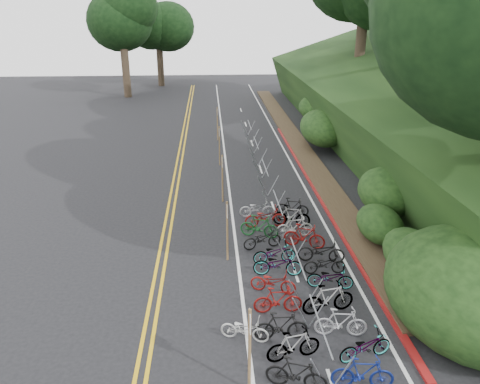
% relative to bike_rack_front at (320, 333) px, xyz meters
% --- Properties ---
extents(ground, '(120.00, 120.00, 0.00)m').
position_rel_bike_rack_front_xyz_m(ground, '(-2.95, 0.71, -0.84)').
color(ground, black).
rests_on(ground, ground).
extents(road_markings, '(7.47, 80.00, 0.01)m').
position_rel_bike_rack_front_xyz_m(road_markings, '(-2.31, 10.80, -0.83)').
color(road_markings, gold).
rests_on(road_markings, ground).
extents(red_curb, '(0.25, 28.00, 0.10)m').
position_rel_bike_rack_front_xyz_m(red_curb, '(2.75, 12.71, -0.79)').
color(red_curb, maroon).
rests_on(red_curb, ground).
extents(embankment, '(14.30, 48.14, 9.11)m').
position_rel_bike_rack_front_xyz_m(embankment, '(10.01, 19.74, 1.73)').
color(embankment, black).
rests_on(embankment, ground).
extents(bike_rack_front, '(1.13, 2.85, 1.15)m').
position_rel_bike_rack_front_xyz_m(bike_rack_front, '(0.00, 0.00, 0.00)').
color(bike_rack_front, gray).
rests_on(bike_rack_front, ground).
extents(bike_racks_rest, '(1.14, 23.00, 1.17)m').
position_rel_bike_rack_front_xyz_m(bike_racks_rest, '(0.05, 13.71, 0.02)').
color(bike_racks_rest, gray).
rests_on(bike_racks_rest, ground).
extents(signpost_near, '(0.08, 0.40, 2.51)m').
position_rel_bike_rack_front_xyz_m(signpost_near, '(-2.06, -1.10, 0.60)').
color(signpost_near, brown).
rests_on(signpost_near, ground).
extents(signposts_rest, '(0.08, 18.40, 2.50)m').
position_rel_bike_rack_front_xyz_m(signposts_rest, '(-2.35, 14.71, 0.59)').
color(signposts_rest, brown).
rests_on(signposts_rest, ground).
extents(bike_front, '(0.94, 1.57, 0.78)m').
position_rel_bike_rack_front_xyz_m(bike_front, '(-2.03, 0.90, -0.45)').
color(bike_front, beige).
rests_on(bike_front, ground).
extents(bike_valet, '(3.18, 13.88, 1.07)m').
position_rel_bike_rack_front_xyz_m(bike_valet, '(0.08, 3.93, -0.36)').
color(bike_valet, beige).
rests_on(bike_valet, ground).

